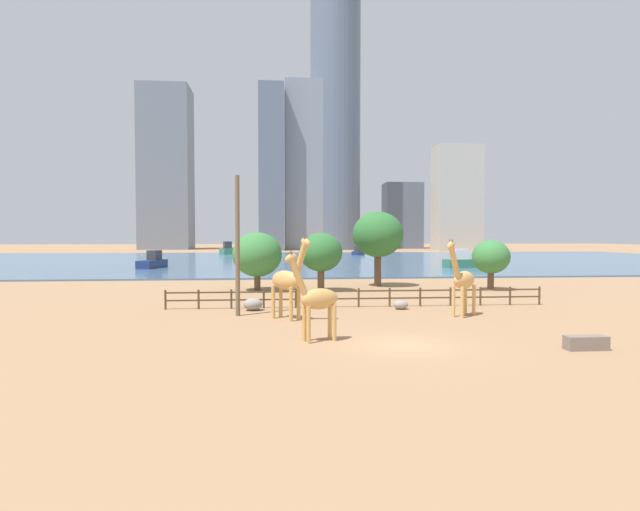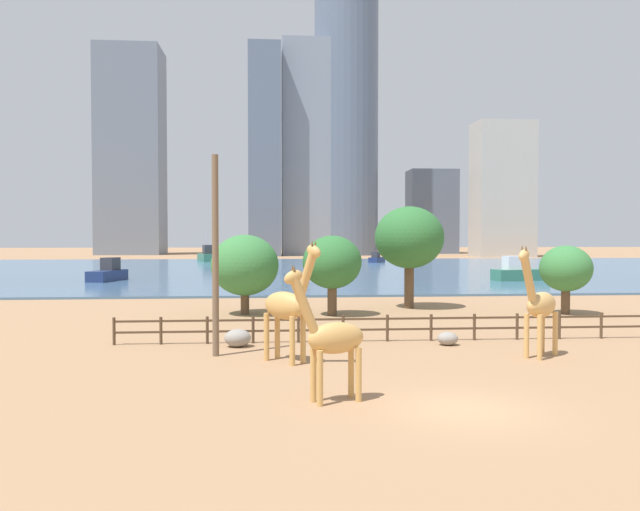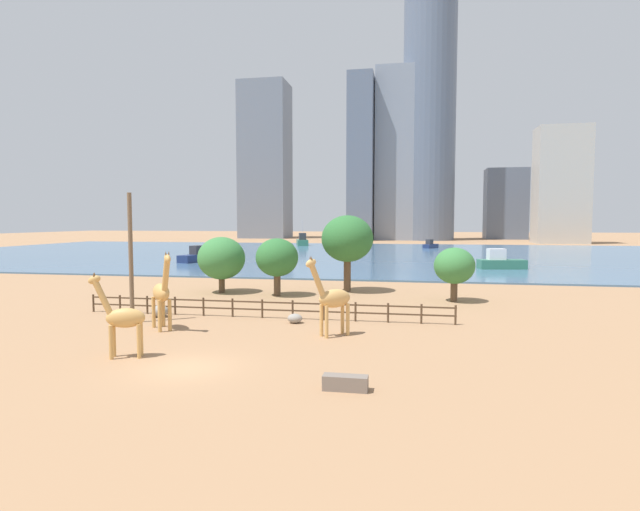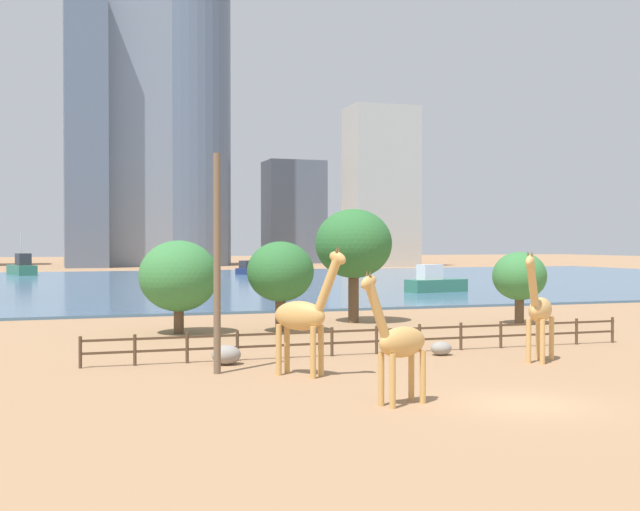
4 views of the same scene
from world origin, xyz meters
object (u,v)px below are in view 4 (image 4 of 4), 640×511
object	(u,v)px
tree_left_small	(519,277)
utility_pole	(217,264)
giraffe_tall	(399,342)
tree_left_large	(354,244)
boulder_by_pole	(441,348)
tree_right_tall	(280,272)
tree_center_broad	(179,276)
boat_sailboat	(245,269)
giraffe_companion	(304,316)
boat_barge	(22,268)
boulder_near_fence	(226,355)
boat_ferry	(435,283)
giraffe_young	(539,310)

from	to	relation	value
tree_left_small	utility_pole	bearing A→B (deg)	-149.69
giraffe_tall	tree_left_large	distance (m)	26.08
boulder_by_pole	tree_right_tall	bearing A→B (deg)	110.75
tree_left_large	tree_center_broad	xyz separation A→B (m)	(-11.50, -2.70, -1.78)
giraffe_tall	boulder_by_pole	size ratio (longest dim) A/B	4.38
tree_right_tall	boat_sailboat	distance (m)	79.45
giraffe_tall	tree_center_broad	xyz separation A→B (m)	(-3.52, 21.95, 1.23)
giraffe_companion	boat_barge	world-z (taller)	boat_barge
tree_right_tall	boat_sailboat	world-z (taller)	tree_right_tall
giraffe_tall	utility_pole	bearing A→B (deg)	-80.62
boulder_near_fence	tree_left_small	size ratio (longest dim) A/B	0.27
tree_left_small	boat_sailboat	distance (m)	78.29
utility_pole	tree_left_small	bearing A→B (deg)	30.31
giraffe_tall	boulder_near_fence	xyz separation A→B (m)	(-3.37, 9.94, -1.58)
boat_sailboat	boulder_near_fence	bearing A→B (deg)	-164.63
utility_pole	boat_sailboat	xyz separation A→B (m)	(22.57, 90.91, -3.36)
giraffe_companion	boat_ferry	distance (m)	50.41
boulder_near_fence	tree_left_large	distance (m)	19.14
boulder_by_pole	tree_center_broad	distance (m)	16.14
boat_ferry	boat_barge	xyz separation A→B (m)	(-40.21, 57.52, 0.19)
giraffe_companion	tree_center_broad	xyz separation A→B (m)	(-2.35, 15.79, 0.90)
tree_left_small	boat_barge	size ratio (longest dim) A/B	0.57
giraffe_tall	boulder_by_pole	bearing A→B (deg)	-142.71
tree_center_broad	boulder_by_pole	bearing A→B (deg)	-51.17
boulder_by_pole	boat_ferry	xyz separation A→B (m)	(19.45, 39.10, 0.82)
utility_pole	tree_left_large	xyz separation A→B (m)	(12.17, 16.86, 0.71)
giraffe_companion	boulder_by_pole	size ratio (longest dim) A/B	5.10
tree_center_broad	tree_left_small	distance (m)	21.04
boulder_by_pole	boat_ferry	distance (m)	43.68
utility_pole	boat_barge	distance (m)	98.98
giraffe_young	boat_barge	bearing A→B (deg)	-117.17
giraffe_young	boat_barge	size ratio (longest dim) A/B	0.60
tree_left_large	giraffe_tall	bearing A→B (deg)	-107.93
utility_pole	tree_right_tall	bearing A→B (deg)	64.47
giraffe_companion	tree_center_broad	size ratio (longest dim) A/B	0.95
tree_right_tall	giraffe_companion	bearing A→B (deg)	-102.50
boulder_by_pole	boat_sailboat	xyz separation A→B (m)	(11.96, 89.12, 0.61)
tree_center_broad	boat_barge	distance (m)	84.97
giraffe_young	boat_ferry	distance (m)	45.40
giraffe_tall	boat_sailboat	xyz separation A→B (m)	(18.39, 98.71, -1.07)
boat_sailboat	boat_barge	world-z (taller)	boat_barge
utility_pole	tree_center_broad	size ratio (longest dim) A/B	1.64
giraffe_tall	tree_left_small	size ratio (longest dim) A/B	0.94
giraffe_companion	tree_right_tall	world-z (taller)	tree_right_tall
tree_right_tall	boat_barge	world-z (taller)	boat_barge
giraffe_tall	boat_ferry	world-z (taller)	giraffe_tall
giraffe_companion	boat_barge	xyz separation A→B (m)	(-13.16, 100.05, -1.00)
giraffe_companion	tree_left_small	world-z (taller)	giraffe_companion
giraffe_companion	giraffe_young	distance (m)	10.60
giraffe_young	tree_center_broad	size ratio (longest dim) A/B	0.91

